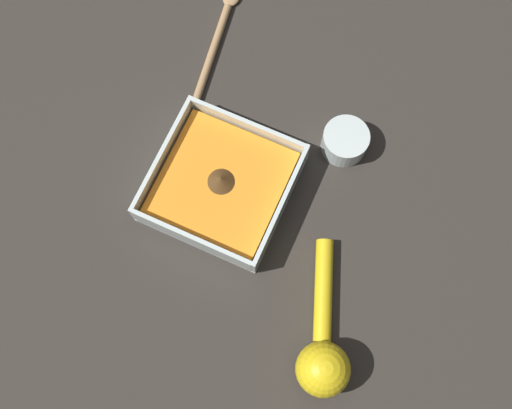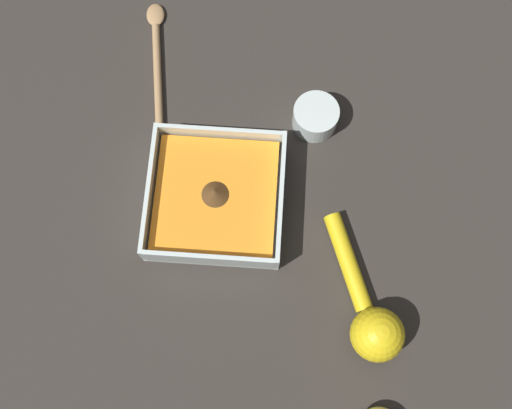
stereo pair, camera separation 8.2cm
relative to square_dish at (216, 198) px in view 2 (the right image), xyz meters
name	(u,v)px [view 2 (the right image)]	position (x,y,z in m)	size (l,w,h in m)	color
ground_plane	(238,202)	(0.00, -0.03, -0.02)	(4.00, 4.00, 0.00)	#332D28
square_dish	(216,198)	(0.00, 0.00, 0.00)	(0.19, 0.19, 0.05)	silver
spice_bowl	(315,117)	(0.13, -0.13, 0.00)	(0.07, 0.07, 0.04)	silver
lemon_squeezer	(371,320)	(-0.16, -0.22, 0.01)	(0.20, 0.11, 0.07)	yellow
wooden_spoon	(157,56)	(0.22, 0.11, -0.01)	(0.21, 0.05, 0.01)	tan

